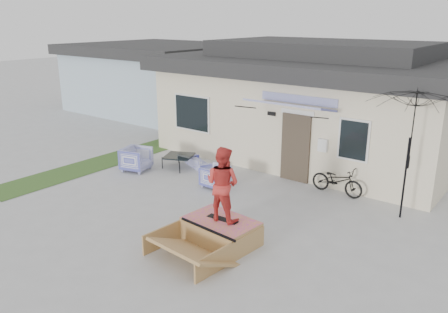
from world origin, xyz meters
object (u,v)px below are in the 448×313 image
Objects in this scene: skater at (223,183)px; patio_umbrella at (408,151)px; armchair_left at (136,158)px; armchair_right at (215,175)px; coffee_table at (179,162)px; skateboard at (223,219)px; loveseat at (199,160)px; skate_ramp at (221,231)px; bicycle at (337,178)px.

patio_umbrella is at bearing -130.66° from skater.
armchair_right is (3.01, 0.41, -0.07)m from armchair_left.
coffee_table is 5.40m from skateboard.
coffee_table is 1.16× the size of skateboard.
coffee_table is 7.32m from patio_umbrella.
skateboard is at bearing -128.08° from armchair_left.
skateboard reaches higher than coffee_table.
loveseat is 5.50m from skater.
armchair_left is 3.04m from armchair_right.
skater reaches higher than coffee_table.
loveseat reaches higher than coffee_table.
armchair_left is at bearing -168.75° from patio_umbrella.
patio_umbrella is at bearing 58.50° from skate_ramp.
bicycle is 4.43m from skater.
skate_ramp is (3.90, -3.74, 0.02)m from loveseat.
patio_umbrella is (1.96, -0.49, 1.25)m from bicycle.
armchair_left is 0.55× the size of bicycle.
loveseat is 1.43× the size of coffee_table.
patio_umbrella is at bearing -101.55° from bicycle.
skateboard is at bearing 179.56° from skater.
coffee_table is 5.52m from skater.
skateboard is (3.90, -3.69, 0.30)m from loveseat.
skateboard is 0.46× the size of skater.
skate_ramp is at bearing -36.80° from coffee_table.
loveseat is at bearing 134.02° from skateboard.
skater reaches higher than loveseat.
skate_ramp is (5.29, -2.20, -0.17)m from armchair_left.
armchair_right is 3.47m from skate_ramp.
loveseat is at bearing 48.44° from coffee_table.
patio_umbrella reaches higher than bicycle.
skater is at bearing -179.02° from skateboard.
armchair_left is at bearing 155.26° from skateboard.
armchair_right is at bearing 170.09° from loveseat.
armchair_right is 5.40m from patio_umbrella.
skater is at bearing 42.10° from armchair_right.
armchair_right is 2.16m from coffee_table.
skateboard is at bearing 42.10° from armchair_right.
patio_umbrella reaches higher than skate_ramp.
armchair_left is 0.96× the size of coffee_table.
loveseat is at bearing -58.01° from armchair_left.
loveseat is 1.76× the size of armchair_right.
skate_ramp reaches higher than loveseat.
armchair_right is at bearing 129.11° from skateboard.
coffee_table is at bearing 104.09° from bicycle.
armchair_left is at bearing 162.16° from skate_ramp.
armchair_left is 0.30× the size of patio_umbrella.
patio_umbrella is 1.34× the size of skate_ramp.
armchair_left is at bearing 72.85° from loveseat.
skater is (-2.80, -3.76, -0.33)m from patio_umbrella.
loveseat is 0.66m from coffee_table.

